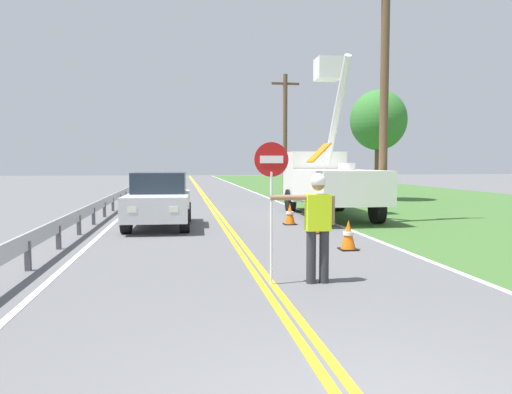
% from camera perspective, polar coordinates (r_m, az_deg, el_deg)
% --- Properties ---
extents(grass_verge_right, '(16.00, 110.00, 0.01)m').
position_cam_1_polar(grass_verge_right, '(26.57, 20.44, -0.56)').
color(grass_verge_right, '#3D662D').
rests_on(grass_verge_right, ground).
extents(centerline_yellow_left, '(0.11, 110.00, 0.01)m').
position_cam_1_polar(centerline_yellow_left, '(23.22, -5.62, -0.94)').
color(centerline_yellow_left, yellow).
rests_on(centerline_yellow_left, ground).
extents(centerline_yellow_right, '(0.11, 110.00, 0.01)m').
position_cam_1_polar(centerline_yellow_right, '(23.23, -5.17, -0.94)').
color(centerline_yellow_right, yellow).
rests_on(centerline_yellow_right, ground).
extents(edge_line_right, '(0.12, 110.00, 0.01)m').
position_cam_1_polar(edge_line_right, '(23.71, 3.32, -0.83)').
color(edge_line_right, silver).
rests_on(edge_line_right, ground).
extents(edge_line_left, '(0.12, 110.00, 0.01)m').
position_cam_1_polar(edge_line_left, '(23.28, -14.27, -1.03)').
color(edge_line_left, silver).
rests_on(edge_line_left, ground).
extents(flagger_worker, '(1.09, 0.25, 1.83)m').
position_cam_1_polar(flagger_worker, '(8.06, 7.22, -2.76)').
color(flagger_worker, '#2D2D33').
rests_on(flagger_worker, ground).
extents(stop_sign_paddle, '(0.56, 0.04, 2.33)m').
position_cam_1_polar(stop_sign_paddle, '(7.85, 1.82, 1.94)').
color(stop_sign_paddle, silver).
rests_on(stop_sign_paddle, ground).
extents(utility_bucket_truck, '(2.81, 6.86, 5.89)m').
position_cam_1_polar(utility_bucket_truck, '(18.54, 8.29, 2.20)').
color(utility_bucket_truck, white).
rests_on(utility_bucket_truck, ground).
extents(oncoming_sedan_nearest, '(2.03, 4.16, 1.70)m').
position_cam_1_polar(oncoming_sedan_nearest, '(15.39, -11.33, -0.40)').
color(oncoming_sedan_nearest, silver).
rests_on(oncoming_sedan_nearest, ground).
extents(utility_pole_near, '(1.80, 0.28, 8.17)m').
position_cam_1_polar(utility_pole_near, '(16.91, 14.85, 11.59)').
color(utility_pole_near, brown).
rests_on(utility_pole_near, ground).
extents(utility_pole_mid, '(1.80, 0.28, 7.71)m').
position_cam_1_polar(utility_pole_mid, '(31.70, 3.44, 7.67)').
color(utility_pole_mid, brown).
rests_on(utility_pole_mid, ground).
extents(traffic_cone_lead, '(0.40, 0.40, 0.70)m').
position_cam_1_polar(traffic_cone_lead, '(11.36, 10.81, -4.46)').
color(traffic_cone_lead, orange).
rests_on(traffic_cone_lead, ground).
extents(traffic_cone_mid, '(0.40, 0.40, 0.70)m').
position_cam_1_polar(traffic_cone_mid, '(13.85, 6.93, -2.90)').
color(traffic_cone_mid, orange).
rests_on(traffic_cone_mid, ground).
extents(traffic_cone_tail, '(0.40, 0.40, 0.70)m').
position_cam_1_polar(traffic_cone_tail, '(15.78, 4.00, -2.04)').
color(traffic_cone_tail, orange).
rests_on(traffic_cone_tail, ground).
extents(guardrail_left_shoulder, '(0.10, 32.00, 0.71)m').
position_cam_1_polar(guardrail_left_shoulder, '(19.94, -16.93, -0.42)').
color(guardrail_left_shoulder, '#9EA0A3').
rests_on(guardrail_left_shoulder, ground).
extents(roadside_tree_verge, '(3.00, 3.00, 5.90)m').
position_cam_1_polar(roadside_tree_verge, '(26.96, 14.20, 8.71)').
color(roadside_tree_verge, brown).
rests_on(roadside_tree_verge, ground).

